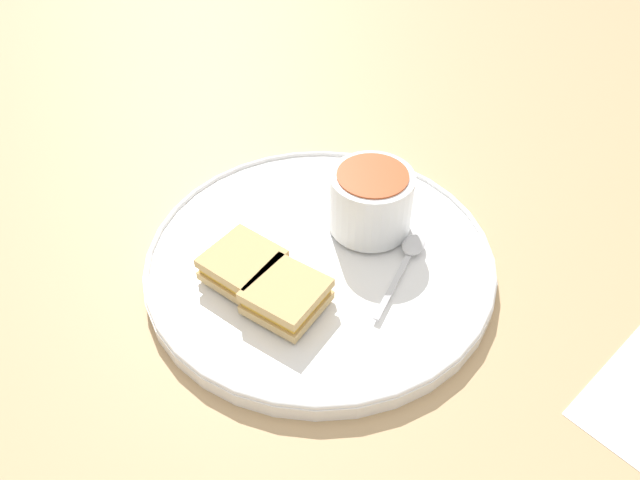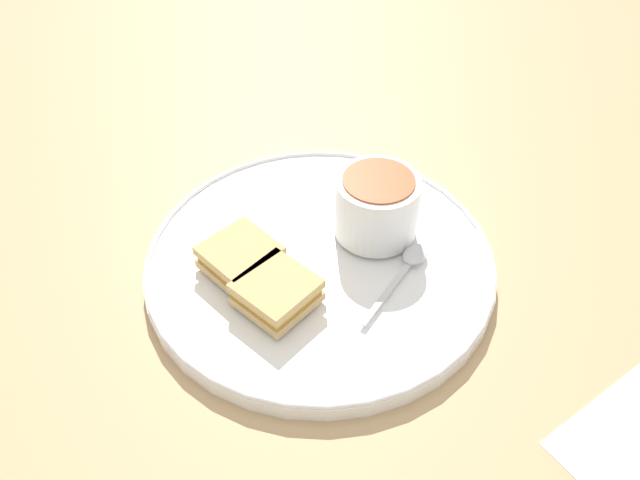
# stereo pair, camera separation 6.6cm
# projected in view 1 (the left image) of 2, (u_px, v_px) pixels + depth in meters

# --- Properties ---
(ground_plane) EXTENTS (2.40, 2.40, 0.00)m
(ground_plane) POSITION_uv_depth(u_px,v_px,m) (320.00, 267.00, 0.69)
(ground_plane) COLOR tan
(plate) EXTENTS (0.38, 0.38, 0.02)m
(plate) POSITION_uv_depth(u_px,v_px,m) (320.00, 260.00, 0.68)
(plate) COLOR white
(plate) RESTS_ON ground_plane
(soup_bowl) EXTENTS (0.09, 0.09, 0.07)m
(soup_bowl) POSITION_uv_depth(u_px,v_px,m) (371.00, 200.00, 0.68)
(soup_bowl) COLOR white
(soup_bowl) RESTS_ON plate
(spoon) EXTENTS (0.10, 0.10, 0.01)m
(spoon) POSITION_uv_depth(u_px,v_px,m) (410.00, 252.00, 0.67)
(spoon) COLOR silver
(spoon) RESTS_ON plate
(sandwich_half_near) EXTENTS (0.09, 0.09, 0.03)m
(sandwich_half_near) POSITION_uv_depth(u_px,v_px,m) (244.00, 267.00, 0.64)
(sandwich_half_near) COLOR tan
(sandwich_half_near) RESTS_ON plate
(sandwich_half_far) EXTENTS (0.10, 0.10, 0.03)m
(sandwich_half_far) POSITION_uv_depth(u_px,v_px,m) (286.00, 296.00, 0.61)
(sandwich_half_far) COLOR tan
(sandwich_half_far) RESTS_ON plate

